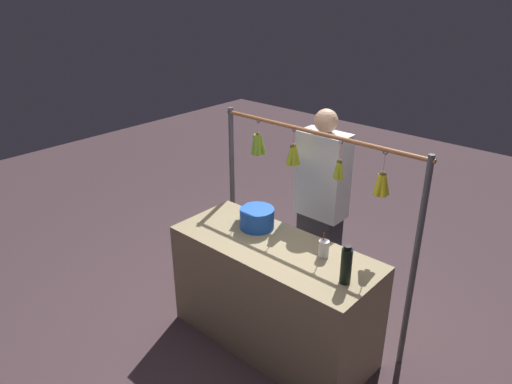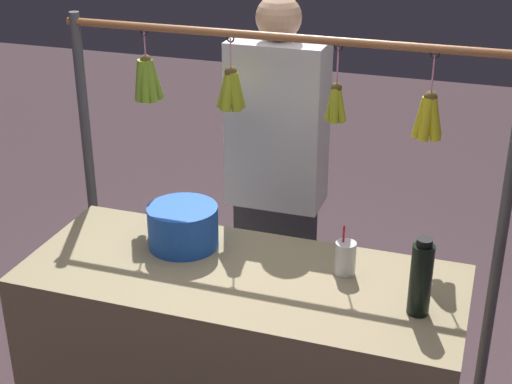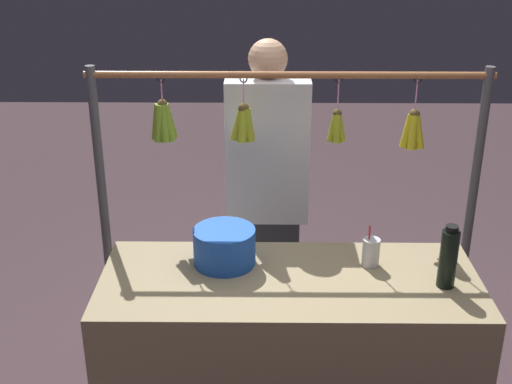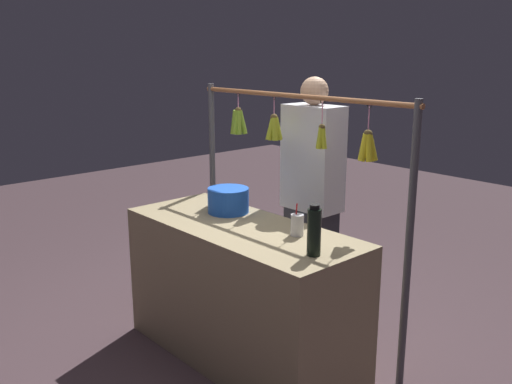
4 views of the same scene
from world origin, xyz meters
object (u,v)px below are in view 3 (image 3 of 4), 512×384
object	(u,v)px
blue_bucket	(224,246)
vendor_person	(267,209)
water_bottle	(448,258)
drink_cup	(371,252)

from	to	relation	value
blue_bucket	vendor_person	world-z (taller)	vendor_person
vendor_person	blue_bucket	bearing A→B (deg)	72.76
water_bottle	blue_bucket	size ratio (longest dim) A/B	1.01
drink_cup	water_bottle	bearing A→B (deg)	148.94
blue_bucket	drink_cup	xyz separation A→B (m)	(-0.64, 0.01, -0.02)
vendor_person	drink_cup	bearing A→B (deg)	125.98
drink_cup	vendor_person	world-z (taller)	vendor_person
water_bottle	vendor_person	xyz separation A→B (m)	(0.74, -0.80, -0.15)
water_bottle	drink_cup	size ratio (longest dim) A/B	1.47
drink_cup	vendor_person	bearing A→B (deg)	-54.02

